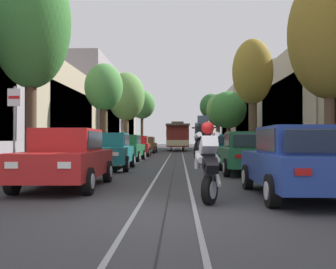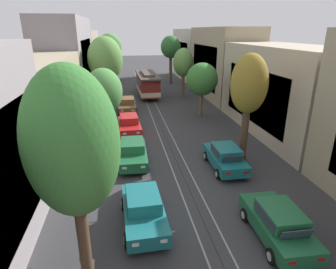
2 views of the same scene
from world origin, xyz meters
TOP-DOWN VIEW (x-y plane):
  - ground_plane at (0.00, 24.48)m, footprint 160.00×160.00m
  - trolley_track_rails at (0.00, 28.61)m, footprint 1.14×69.21m
  - building_facade_left at (-10.03, 29.98)m, footprint 5.53×60.91m
  - building_facade_right at (10.07, 26.84)m, footprint 5.77×60.91m
  - parked_car_red_near_left at (-2.78, 3.50)m, footprint 2.07×4.39m
  - parked_car_teal_second_left at (-2.80, 9.73)m, footprint 2.09×4.40m
  - parked_car_green_mid_left at (-2.98, 16.38)m, footprint 2.06×4.39m
  - parked_car_red_fourth_left at (-3.01, 22.56)m, footprint 2.12×4.41m
  - parked_car_brown_fifth_left at (-2.97, 29.57)m, footprint 2.06×4.39m
  - parked_car_blue_near_right at (2.88, 1.92)m, footprint 2.03×4.37m
  - parked_car_green_second_right at (2.80, 7.81)m, footprint 2.07×4.39m
  - parked_car_teal_mid_right at (2.91, 14.64)m, footprint 2.03×4.37m
  - street_tree_kerb_left_near at (-5.01, 6.56)m, footprint 2.80×2.34m
  - street_tree_kerb_left_second at (-4.69, 17.77)m, footprint 2.49×2.41m
  - street_tree_kerb_left_mid at (-5.06, 30.70)m, footprint 3.71×3.33m
  - street_tree_kerb_left_fourth at (-4.93, 45.37)m, footprint 3.59×3.13m
  - street_tree_kerb_right_near at (4.74, 4.80)m, footprint 2.46×2.13m
  - street_tree_kerb_right_second at (4.59, 15.74)m, footprint 2.40×2.32m
  - street_tree_kerb_right_mid at (4.54, 26.47)m, footprint 3.19×3.06m
  - street_tree_kerb_right_fourth at (4.60, 35.76)m, footprint 2.63×2.53m
  - street_tree_kerb_right_far at (4.75, 46.29)m, footprint 3.23×3.52m
  - cable_car_trolley at (-0.00, 37.11)m, footprint 2.75×9.17m
  - motorcycle_with_rider at (0.81, 1.37)m, footprint 0.55×1.87m
  - street_sign_post at (-4.25, 3.56)m, footprint 0.36×0.07m

SIDE VIEW (x-z plane):
  - ground_plane at x=0.00m, z-range 0.00..0.00m
  - trolley_track_rails at x=0.00m, z-range 0.00..0.01m
  - parked_car_red_near_left at x=-2.78m, z-range 0.01..1.59m
  - parked_car_teal_second_left at x=-2.80m, z-range 0.01..1.59m
  - parked_car_green_mid_left at x=-2.98m, z-range 0.01..1.59m
  - parked_car_red_fourth_left at x=-3.01m, z-range 0.01..1.59m
  - parked_car_brown_fifth_left at x=-2.97m, z-range 0.01..1.59m
  - parked_car_blue_near_right at x=2.88m, z-range 0.01..1.59m
  - parked_car_green_second_right at x=2.80m, z-range 0.01..1.59m
  - parked_car_teal_mid_right at x=2.91m, z-range 0.01..1.59m
  - motorcycle_with_rider at x=0.81m, z-range 0.04..1.86m
  - cable_car_trolley at x=0.00m, z-range 0.02..3.30m
  - street_sign_post at x=-4.25m, z-range 0.33..3.07m
  - street_tree_kerb_right_mid at x=4.54m, z-range 1.12..6.67m
  - building_facade_right at x=10.07m, z-range -0.24..8.68m
  - building_facade_left at x=-10.03m, z-range -0.77..9.24m
  - street_tree_kerb_right_near at x=4.74m, z-range 1.21..7.60m
  - street_tree_kerb_right_fourth at x=4.60m, z-range 1.31..7.74m
  - street_tree_kerb_left_second at x=-4.69m, z-range 1.46..7.73m
  - street_tree_kerb_right_second at x=4.59m, z-range 1.55..8.81m
  - street_tree_kerb_left_near at x=-5.01m, z-range 1.48..9.27m
  - street_tree_kerb_left_mid at x=-5.06m, z-range 1.55..9.57m
  - street_tree_kerb_right_far at x=4.75m, z-range 2.00..9.76m
  - street_tree_kerb_left_fourth at x=-4.93m, z-range 2.04..10.19m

